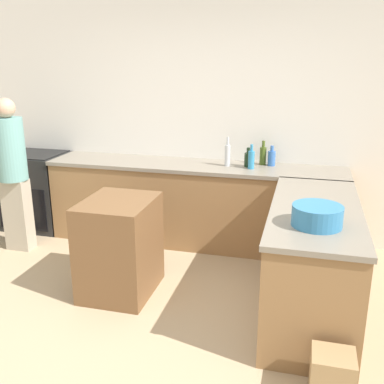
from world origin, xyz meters
TOP-DOWN VIEW (x-y plane):
  - ground_plane at (0.00, 0.00)m, footprint 14.00×14.00m
  - wall_back at (0.00, 2.24)m, footprint 8.00×0.06m
  - counter_back at (0.00, 1.91)m, footprint 3.24×0.64m
  - counter_peninsula at (1.28, 0.75)m, footprint 0.69×1.73m
  - range_oven at (-2.00, 1.90)m, footprint 0.74×0.61m
  - island_table at (-0.36, 0.66)m, footprint 0.58×0.70m
  - mixing_bowl at (1.28, 0.34)m, footprint 0.35×0.35m
  - vinegar_bottle_clear at (0.36, 1.92)m, footprint 0.06×0.06m
  - dish_soap_bottle at (0.62, 1.86)m, footprint 0.07×0.07m
  - olive_oil_bottle at (0.72, 2.08)m, footprint 0.07×0.07m
  - wine_bottle_dark at (0.58, 1.94)m, footprint 0.08×0.08m
  - water_bottle_blue at (0.82, 2.05)m, footprint 0.08×0.08m
  - person_by_range at (-1.80, 1.25)m, footprint 0.30×0.30m
  - paper_bag at (1.42, -0.27)m, footprint 0.26×0.24m

SIDE VIEW (x-z plane):
  - ground_plane at x=0.00m, z-range 0.00..0.00m
  - paper_bag at x=1.42m, z-range 0.00..0.33m
  - island_table at x=-0.36m, z-range 0.00..0.86m
  - counter_back at x=0.00m, z-range 0.00..0.91m
  - counter_peninsula at x=1.28m, z-range 0.00..0.91m
  - range_oven at x=-2.00m, z-range 0.00..0.92m
  - person_by_range at x=-1.80m, z-range 0.08..1.71m
  - mixing_bowl at x=1.28m, z-range 0.91..1.06m
  - wine_bottle_dark at x=0.58m, z-range 0.89..1.09m
  - water_bottle_blue at x=0.82m, z-range 0.89..1.10m
  - dish_soap_bottle at x=0.62m, z-range 0.88..1.14m
  - olive_oil_bottle at x=0.72m, z-range 0.88..1.14m
  - vinegar_bottle_clear at x=0.36m, z-range 0.88..1.19m
  - wall_back at x=0.00m, z-range 0.00..2.70m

